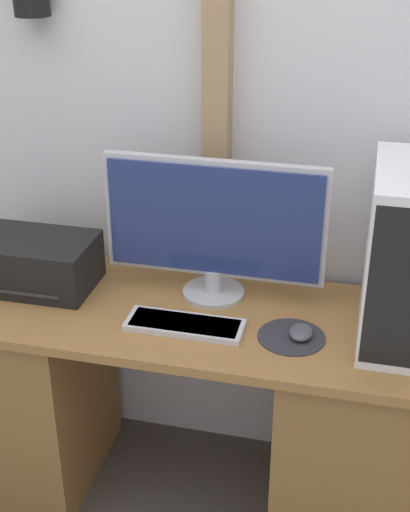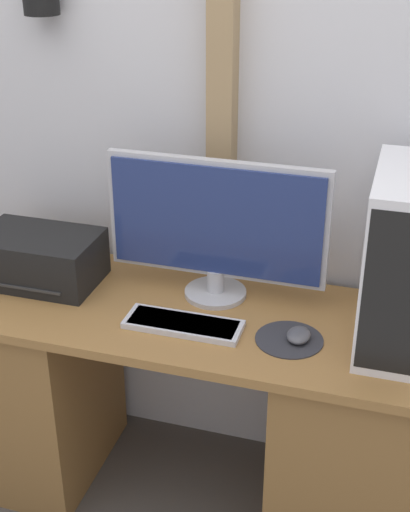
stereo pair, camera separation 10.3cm
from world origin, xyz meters
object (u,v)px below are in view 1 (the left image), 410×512
object	(u,v)px
monitor	(214,225)
mouse	(301,332)
computer_tower	(397,254)
keyboard	(185,325)
printer	(34,262)

from	to	relation	value
monitor	mouse	world-z (taller)	monitor
computer_tower	keyboard	bearing A→B (deg)	-168.23
computer_tower	printer	bearing A→B (deg)	179.03
keyboard	computer_tower	size ratio (longest dim) A/B	0.69
monitor	mouse	size ratio (longest dim) A/B	7.68
keyboard	mouse	bearing A→B (deg)	4.45
keyboard	printer	size ratio (longest dim) A/B	0.90
keyboard	printer	bearing A→B (deg)	165.53
keyboard	mouse	world-z (taller)	mouse
mouse	computer_tower	size ratio (longest dim) A/B	0.18
mouse	printer	distance (m)	0.89
mouse	computer_tower	world-z (taller)	computer_tower
monitor	keyboard	xyz separation A→B (m)	(-0.04, -0.21, -0.23)
monitor	computer_tower	world-z (taller)	computer_tower
keyboard	printer	distance (m)	0.56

